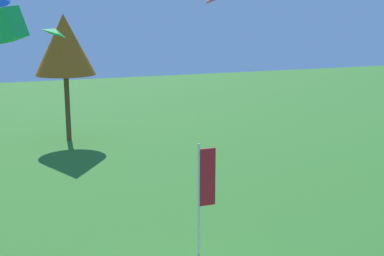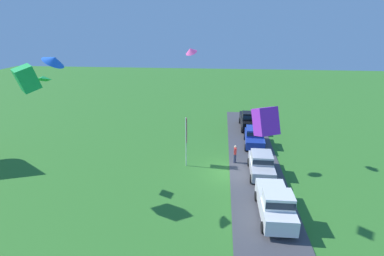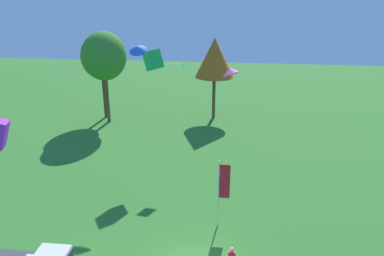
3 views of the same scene
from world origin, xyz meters
name	(u,v)px [view 3 (image 3 of 3)]	position (x,y,z in m)	size (l,w,h in m)	color
tree_right_of_center	(101,57)	(-12.99, 23.47, 6.93)	(4.46, 4.46, 9.41)	brown
tree_far_right	(104,56)	(-12.13, 21.93, 7.26)	(4.67, 4.67, 9.86)	brown
tree_center_back	(215,58)	(-0.69, 24.77, 6.84)	(4.27, 4.27, 9.01)	brown
flag_banner	(223,186)	(1.20, 3.76, 2.80)	(0.71, 0.08, 4.43)	silver
kite_box_high_left	(153,60)	(-4.88, 13.14, 8.54)	(1.06, 1.06, 1.48)	green
kite_delta_topmost	(230,71)	(1.43, 3.39, 9.80)	(0.93, 0.93, 0.38)	#EA4C9E
kite_delta_high_right	(137,48)	(-5.48, 10.80, 9.79)	(1.30, 1.30, 0.38)	blue
kite_diamond_near_flag	(181,64)	(-2.70, 13.38, 8.20)	(0.81, 0.95, 0.27)	green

